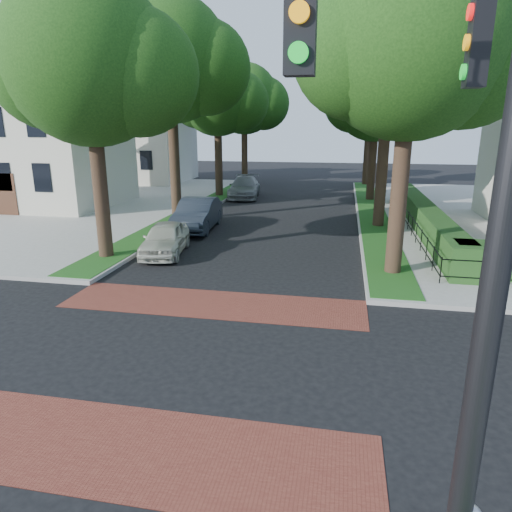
# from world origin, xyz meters

# --- Properties ---
(ground) EXTENTS (120.00, 120.00, 0.00)m
(ground) POSITION_xyz_m (0.00, 0.00, 0.00)
(ground) COLOR black
(ground) RESTS_ON ground
(sidewalk_nw) EXTENTS (30.00, 30.00, 0.15)m
(sidewalk_nw) POSITION_xyz_m (-19.50, 19.00, 0.07)
(sidewalk_nw) COLOR gray
(sidewalk_nw) RESTS_ON ground
(crosswalk_far) EXTENTS (9.00, 2.20, 0.01)m
(crosswalk_far) POSITION_xyz_m (0.00, 3.20, 0.01)
(crosswalk_far) COLOR maroon
(crosswalk_far) RESTS_ON ground
(crosswalk_near) EXTENTS (9.00, 2.20, 0.01)m
(crosswalk_near) POSITION_xyz_m (0.00, -3.20, 0.01)
(crosswalk_near) COLOR maroon
(crosswalk_near) RESTS_ON ground
(grass_strip_ne) EXTENTS (1.60, 29.80, 0.02)m
(grass_strip_ne) POSITION_xyz_m (5.40, 19.10, 0.16)
(grass_strip_ne) COLOR #183F12
(grass_strip_ne) RESTS_ON sidewalk_ne
(grass_strip_nw) EXTENTS (1.60, 29.80, 0.02)m
(grass_strip_nw) POSITION_xyz_m (-5.40, 19.10, 0.16)
(grass_strip_nw) COLOR #183F12
(grass_strip_nw) RESTS_ON sidewalk_nw
(tree_right_near) EXTENTS (7.75, 6.67, 10.66)m
(tree_right_near) POSITION_xyz_m (5.60, 7.24, 7.63)
(tree_right_near) COLOR black
(tree_right_near) RESTS_ON sidewalk_ne
(tree_right_mid) EXTENTS (8.25, 7.09, 11.22)m
(tree_right_mid) POSITION_xyz_m (5.61, 15.25, 7.99)
(tree_right_mid) COLOR black
(tree_right_mid) RESTS_ON sidewalk_ne
(tree_right_far) EXTENTS (7.25, 6.23, 9.74)m
(tree_right_far) POSITION_xyz_m (5.60, 24.22, 6.91)
(tree_right_far) COLOR black
(tree_right_far) RESTS_ON sidewalk_ne
(tree_right_back) EXTENTS (7.50, 6.45, 10.20)m
(tree_right_back) POSITION_xyz_m (5.60, 33.23, 7.27)
(tree_right_back) COLOR black
(tree_right_back) RESTS_ON sidewalk_ne
(tree_left_near) EXTENTS (7.50, 6.45, 10.20)m
(tree_left_near) POSITION_xyz_m (-5.40, 7.23, 7.27)
(tree_left_near) COLOR black
(tree_left_near) RESTS_ON sidewalk_nw
(tree_left_mid) EXTENTS (8.00, 6.88, 11.48)m
(tree_left_mid) POSITION_xyz_m (-5.39, 15.24, 8.34)
(tree_left_mid) COLOR black
(tree_left_mid) RESTS_ON sidewalk_nw
(tree_left_far) EXTENTS (7.00, 6.02, 9.86)m
(tree_left_far) POSITION_xyz_m (-5.40, 24.22, 7.12)
(tree_left_far) COLOR black
(tree_left_far) RESTS_ON sidewalk_nw
(tree_left_back) EXTENTS (7.75, 6.66, 10.44)m
(tree_left_back) POSITION_xyz_m (-5.40, 33.24, 7.41)
(tree_left_back) COLOR black
(tree_left_back) RESTS_ON sidewalk_nw
(hedge_main_road) EXTENTS (1.00, 18.00, 1.20)m
(hedge_main_road) POSITION_xyz_m (7.70, 15.00, 0.75)
(hedge_main_road) COLOR #153D16
(hedge_main_road) RESTS_ON sidewalk_ne
(fence_main_road) EXTENTS (0.06, 18.00, 0.90)m
(fence_main_road) POSITION_xyz_m (6.90, 15.00, 0.60)
(fence_main_road) COLOR black
(fence_main_road) RESTS_ON sidewalk_ne
(house_left_near) EXTENTS (10.00, 9.00, 10.14)m
(house_left_near) POSITION_xyz_m (-15.49, 17.99, 5.04)
(house_left_near) COLOR beige
(house_left_near) RESTS_ON sidewalk_nw
(house_left_far) EXTENTS (10.00, 9.00, 10.14)m
(house_left_far) POSITION_xyz_m (-15.49, 31.99, 5.04)
(house_left_far) COLOR silver
(house_left_far) RESTS_ON sidewalk_nw
(traffic_signal) EXTENTS (2.17, 2.00, 8.00)m
(traffic_signal) POSITION_xyz_m (4.89, -4.41, 4.71)
(traffic_signal) COLOR black
(traffic_signal) RESTS_ON sidewalk_se
(parked_car_front) EXTENTS (2.16, 4.10, 1.33)m
(parked_car_front) POSITION_xyz_m (-3.48, 8.19, 0.66)
(parked_car_front) COLOR beige
(parked_car_front) RESTS_ON ground
(parked_car_middle) EXTENTS (2.04, 4.96, 1.60)m
(parked_car_middle) POSITION_xyz_m (-3.60, 12.87, 0.80)
(parked_car_middle) COLOR #1E252E
(parked_car_middle) RESTS_ON ground
(parked_car_rear) EXTENTS (2.75, 5.45, 1.52)m
(parked_car_rear) POSITION_xyz_m (-3.60, 24.16, 0.76)
(parked_car_rear) COLOR gray
(parked_car_rear) RESTS_ON ground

